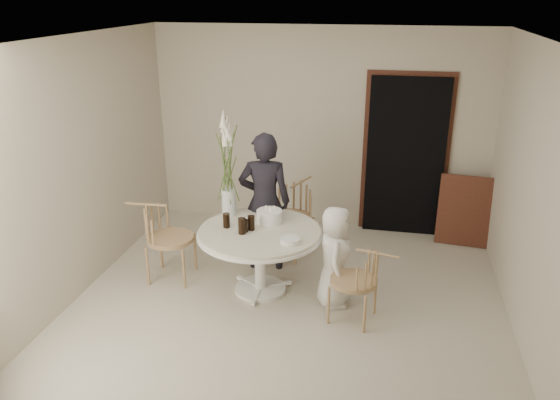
% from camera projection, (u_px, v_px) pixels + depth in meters
% --- Properties ---
extents(ground, '(4.50, 4.50, 0.00)m').
position_uv_depth(ground, '(287.00, 305.00, 5.74)').
color(ground, beige).
rests_on(ground, ground).
extents(room_shell, '(4.50, 4.50, 4.50)m').
position_uv_depth(room_shell, '(288.00, 158.00, 5.16)').
color(room_shell, white).
rests_on(room_shell, ground).
extents(doorway, '(1.00, 0.10, 2.10)m').
position_uv_depth(doorway, '(405.00, 157.00, 7.15)').
color(doorway, black).
rests_on(doorway, ground).
extents(door_trim, '(1.12, 0.03, 2.22)m').
position_uv_depth(door_trim, '(406.00, 152.00, 7.16)').
color(door_trim, brown).
rests_on(door_trim, ground).
extents(table, '(1.33, 1.33, 0.73)m').
position_uv_depth(table, '(260.00, 240.00, 5.82)').
color(table, white).
rests_on(table, ground).
extents(picture_frame, '(0.70, 0.28, 0.91)m').
position_uv_depth(picture_frame, '(465.00, 211.00, 6.99)').
color(picture_frame, brown).
rests_on(picture_frame, ground).
extents(chair_far, '(0.62, 0.65, 0.90)m').
position_uv_depth(chair_far, '(296.00, 208.00, 6.75)').
color(chair_far, tan).
rests_on(chair_far, ground).
extents(chair_right, '(0.54, 0.51, 0.80)m').
position_uv_depth(chair_right, '(365.00, 276.00, 5.29)').
color(chair_right, tan).
rests_on(chair_right, ground).
extents(chair_left, '(0.57, 0.53, 0.91)m').
position_uv_depth(chair_left, '(159.00, 230.00, 6.11)').
color(chair_left, tan).
rests_on(chair_left, ground).
extents(girl, '(0.65, 0.48, 1.65)m').
position_uv_depth(girl, '(265.00, 202.00, 6.28)').
color(girl, black).
rests_on(girl, ground).
extents(boy, '(0.41, 0.57, 1.09)m').
position_uv_depth(boy, '(335.00, 257.00, 5.60)').
color(boy, white).
rests_on(boy, ground).
extents(birthday_cake, '(0.28, 0.28, 0.19)m').
position_uv_depth(birthday_cake, '(269.00, 216.00, 5.95)').
color(birthday_cake, white).
rests_on(birthday_cake, table).
extents(cola_tumbler_a, '(0.09, 0.09, 0.17)m').
position_uv_depth(cola_tumbler_a, '(242.00, 226.00, 5.66)').
color(cola_tumbler_a, black).
rests_on(cola_tumbler_a, table).
extents(cola_tumbler_b, '(0.08, 0.08, 0.13)m').
position_uv_depth(cola_tumbler_b, '(245.00, 226.00, 5.71)').
color(cola_tumbler_b, black).
rests_on(cola_tumbler_b, table).
extents(cola_tumbler_c, '(0.10, 0.10, 0.16)m').
position_uv_depth(cola_tumbler_c, '(226.00, 220.00, 5.81)').
color(cola_tumbler_c, black).
rests_on(cola_tumbler_c, table).
extents(cola_tumbler_d, '(0.09, 0.09, 0.16)m').
position_uv_depth(cola_tumbler_d, '(251.00, 223.00, 5.75)').
color(cola_tumbler_d, black).
rests_on(cola_tumbler_d, table).
extents(plate_stack, '(0.22, 0.22, 0.05)m').
position_uv_depth(plate_stack, '(290.00, 240.00, 5.48)').
color(plate_stack, white).
rests_on(plate_stack, table).
extents(flower_vase, '(0.16, 0.16, 1.20)m').
position_uv_depth(flower_vase, '(228.00, 170.00, 5.97)').
color(flower_vase, silver).
rests_on(flower_vase, table).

